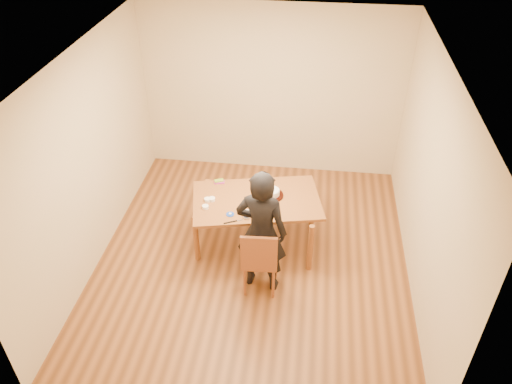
# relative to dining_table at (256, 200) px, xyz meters

# --- Properties ---
(room_shell) EXTENTS (4.00, 4.50, 2.70)m
(room_shell) POSITION_rel_dining_table_xyz_m (-0.01, 0.05, 0.62)
(room_shell) COLOR brown
(room_shell) RESTS_ON ground
(dining_table) EXTENTS (1.79, 1.29, 0.04)m
(dining_table) POSITION_rel_dining_table_xyz_m (0.00, 0.00, 0.00)
(dining_table) COLOR brown
(dining_table) RESTS_ON floor
(dining_chair) EXTENTS (0.42, 0.42, 0.04)m
(dining_chair) POSITION_rel_dining_table_xyz_m (0.15, -0.78, -0.28)
(dining_chair) COLOR brown
(dining_chair) RESTS_ON floor
(cake_plate) EXTENTS (0.30, 0.30, 0.02)m
(cake_plate) POSITION_rel_dining_table_xyz_m (0.19, 0.10, 0.03)
(cake_plate) COLOR #B6200C
(cake_plate) RESTS_ON dining_table
(cake) EXTENTS (0.20, 0.20, 0.06)m
(cake) POSITION_rel_dining_table_xyz_m (0.19, 0.10, 0.08)
(cake) COLOR white
(cake) RESTS_ON cake_plate
(frosting_dome) EXTENTS (0.20, 0.20, 0.03)m
(frosting_dome) POSITION_rel_dining_table_xyz_m (0.19, 0.10, 0.12)
(frosting_dome) COLOR white
(frosting_dome) RESTS_ON cake
(frosting_tub) EXTENTS (0.09, 0.09, 0.08)m
(frosting_tub) POSITION_rel_dining_table_xyz_m (-0.07, -0.38, 0.06)
(frosting_tub) COLOR white
(frosting_tub) RESTS_ON dining_table
(frosting_lid) EXTENTS (0.10, 0.10, 0.01)m
(frosting_lid) POSITION_rel_dining_table_xyz_m (-0.28, -0.36, 0.02)
(frosting_lid) COLOR #173698
(frosting_lid) RESTS_ON dining_table
(frosting_dollop) EXTENTS (0.04, 0.04, 0.02)m
(frosting_dollop) POSITION_rel_dining_table_xyz_m (-0.28, -0.36, 0.04)
(frosting_dollop) COLOR white
(frosting_dollop) RESTS_ON frosting_lid
(ramekin_green) EXTENTS (0.08, 0.08, 0.04)m
(ramekin_green) POSITION_rel_dining_table_xyz_m (-0.61, -0.27, 0.04)
(ramekin_green) COLOR white
(ramekin_green) RESTS_ON dining_table
(ramekin_yellow) EXTENTS (0.08, 0.08, 0.04)m
(ramekin_yellow) POSITION_rel_dining_table_xyz_m (-0.56, -0.10, 0.04)
(ramekin_yellow) COLOR white
(ramekin_yellow) RESTS_ON dining_table
(ramekin_multi) EXTENTS (0.08, 0.08, 0.04)m
(ramekin_multi) POSITION_rel_dining_table_xyz_m (-0.62, -0.11, 0.04)
(ramekin_multi) COLOR white
(ramekin_multi) RESTS_ON dining_table
(candy_box_pink) EXTENTS (0.15, 0.10, 0.02)m
(candy_box_pink) POSITION_rel_dining_table_xyz_m (-0.54, 0.31, 0.03)
(candy_box_pink) COLOR #D43294
(candy_box_pink) RESTS_ON dining_table
(candy_box_green) EXTENTS (0.14, 0.11, 0.02)m
(candy_box_green) POSITION_rel_dining_table_xyz_m (-0.55, 0.31, 0.05)
(candy_box_green) COLOR green
(candy_box_green) RESTS_ON candy_box_pink
(spatula) EXTENTS (0.16, 0.09, 0.01)m
(spatula) POSITION_rel_dining_table_xyz_m (-0.25, -0.51, 0.02)
(spatula) COLOR black
(spatula) RESTS_ON dining_table
(person) EXTENTS (0.66, 0.48, 1.66)m
(person) POSITION_rel_dining_table_xyz_m (0.15, -0.73, 0.10)
(person) COLOR black
(person) RESTS_ON floor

